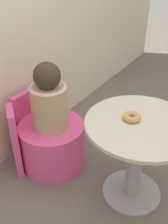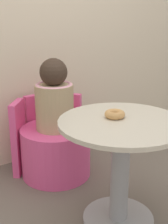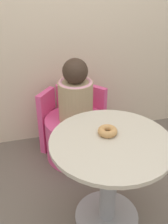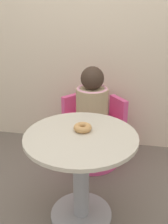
# 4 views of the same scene
# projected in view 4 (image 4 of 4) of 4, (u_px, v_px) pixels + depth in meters

# --- Properties ---
(ground_plane) EXTENTS (12.00, 12.00, 0.00)m
(ground_plane) POSITION_uv_depth(u_px,v_px,m) (70.00, 217.00, 1.83)
(ground_plane) COLOR #665B51
(back_wall) EXTENTS (6.00, 0.06, 2.40)m
(back_wall) POSITION_uv_depth(u_px,v_px,m) (97.00, 23.00, 2.37)
(back_wall) COLOR beige
(back_wall) RESTS_ON ground_plane
(round_table) EXTENTS (0.71, 0.71, 0.64)m
(round_table) POSITION_uv_depth(u_px,v_px,m) (81.00, 162.00, 1.68)
(round_table) COLOR #99999E
(round_table) RESTS_ON ground_plane
(tub_chair) EXTENTS (0.52, 0.52, 0.37)m
(tub_chair) POSITION_uv_depth(u_px,v_px,m) (92.00, 142.00, 2.41)
(tub_chair) COLOR #E54C8C
(tub_chair) RESTS_ON ground_plane
(booth_backrest) EXTENTS (0.62, 0.23, 0.57)m
(booth_backrest) POSITION_uv_depth(u_px,v_px,m) (95.00, 123.00, 2.57)
(booth_backrest) COLOR #E54C8C
(booth_backrest) RESTS_ON ground_plane
(child_figure) EXTENTS (0.28, 0.28, 0.52)m
(child_figure) POSITION_uv_depth(u_px,v_px,m) (92.00, 100.00, 2.25)
(child_figure) COLOR tan
(child_figure) RESTS_ON tub_chair
(donut) EXTENTS (0.12, 0.12, 0.04)m
(donut) POSITION_uv_depth(u_px,v_px,m) (83.00, 128.00, 1.65)
(donut) COLOR tan
(donut) RESTS_ON round_table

